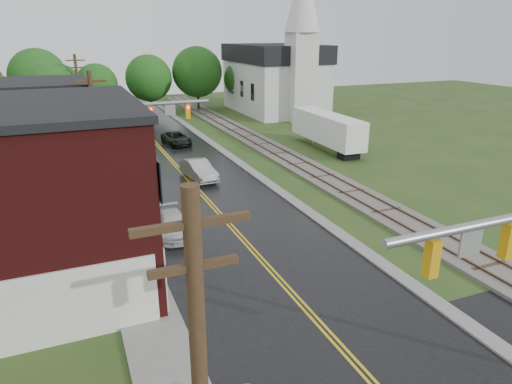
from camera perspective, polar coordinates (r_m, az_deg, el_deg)
main_road at (r=38.55m, az=-9.27°, el=2.47°), size 10.00×90.00×0.02m
curb_right at (r=44.61m, az=-4.06°, el=5.00°), size 0.80×70.00×0.12m
sidewalk_left at (r=32.97m, az=-17.67°, el=-1.15°), size 2.40×50.00×0.12m
yellow_house at (r=33.05m, az=-26.69°, el=3.56°), size 8.00×7.00×6.40m
darkred_building at (r=41.97m, az=-24.55°, el=5.46°), size 7.00×6.00×4.40m
church at (r=66.30m, az=2.79°, el=14.85°), size 10.40×18.40×20.00m
railroad at (r=46.20m, az=1.37°, el=5.68°), size 3.20×80.00×0.30m
traffic_signal_far at (r=33.89m, az=-14.25°, el=8.47°), size 7.34×0.43×7.20m
utility_pole_b at (r=28.74m, az=-19.19°, el=5.59°), size 1.80×0.28×9.00m
utility_pole_c at (r=50.42m, az=-21.16°, el=10.90°), size 1.80×0.28×9.00m
tree_left_e at (r=52.27m, az=-23.53°, el=10.97°), size 6.40×6.40×8.16m
suv_dark at (r=48.10m, az=-9.91°, el=6.60°), size 2.67×4.87×1.29m
sedan_silver at (r=36.26m, az=-7.19°, el=2.74°), size 2.12×4.74×1.51m
pickup_white at (r=26.65m, az=-10.38°, el=-4.00°), size 1.87×4.28×1.22m
semi_trailer at (r=45.72m, az=8.91°, el=7.87°), size 2.55×10.80×3.49m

